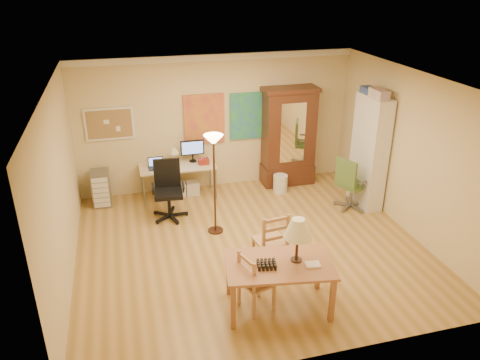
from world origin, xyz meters
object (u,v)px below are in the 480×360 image
object	(u,v)px
bookshelf	(369,152)
computer_desk	(180,177)
office_chair_green	(350,195)
dining_table	(286,254)
office_chair_black	(169,203)
armoire	(288,143)

from	to	relation	value
bookshelf	computer_desk	bearing A→B (deg)	160.21
office_chair_green	bookshelf	bearing A→B (deg)	16.18
dining_table	office_chair_green	bearing A→B (deg)	47.72
dining_table	office_chair_black	xyz separation A→B (m)	(-1.18, 2.88, -0.54)
computer_desk	armoire	bearing A→B (deg)	2.15
office_chair_black	dining_table	bearing A→B (deg)	-67.78
computer_desk	bookshelf	xyz separation A→B (m)	(3.38, -1.22, 0.64)
office_chair_black	office_chair_green	xyz separation A→B (m)	(3.33, -0.51, -0.01)
bookshelf	office_chair_green	bearing A→B (deg)	-163.82
office_chair_black	armoire	world-z (taller)	armoire
armoire	bookshelf	distance (m)	1.71
dining_table	armoire	world-z (taller)	armoire
armoire	office_chair_black	bearing A→B (deg)	-160.82
dining_table	armoire	bearing A→B (deg)	69.45
dining_table	office_chair_green	distance (m)	3.25
computer_desk	bookshelf	size ratio (longest dim) A/B	0.70
computer_desk	bookshelf	distance (m)	3.65
office_chair_black	armoire	size ratio (longest dim) A/B	0.53
office_chair_black	office_chair_green	bearing A→B (deg)	-8.64
computer_desk	office_chair_green	xyz separation A→B (m)	(3.02, -1.32, -0.13)
office_chair_green	bookshelf	distance (m)	0.86
dining_table	bookshelf	world-z (taller)	bookshelf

